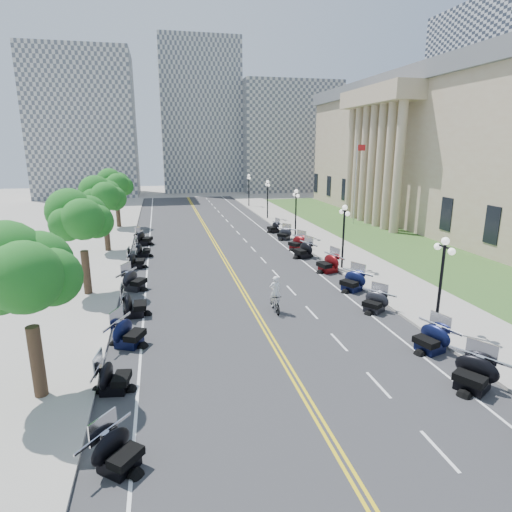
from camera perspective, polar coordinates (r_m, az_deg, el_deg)
ground at (r=28.27m, az=-1.51°, el=-5.09°), size 160.00×160.00×0.00m
road at (r=37.70m, az=-4.46°, el=-0.06°), size 16.00×90.00×0.01m
centerline_yellow_a at (r=37.68m, az=-4.65°, el=-0.06°), size 0.12×90.00×0.00m
centerline_yellow_b at (r=37.71m, az=-4.28°, el=-0.04°), size 0.12×90.00×0.00m
edge_line_north at (r=39.08m, az=4.86°, el=0.47°), size 0.12×90.00×0.00m
edge_line_south at (r=37.37m, az=-14.22°, el=-0.60°), size 0.12×90.00×0.00m
lane_dash_2 at (r=16.19m, az=23.24°, el=-22.74°), size 0.12×2.00×0.00m
lane_dash_3 at (r=18.95m, az=15.99°, el=-16.16°), size 0.12×2.00×0.00m
lane_dash_4 at (r=22.09m, az=11.00°, el=-11.19°), size 0.12×2.00×0.00m
lane_dash_5 at (r=25.47m, az=7.41°, el=-7.45°), size 0.12×2.00×0.00m
lane_dash_6 at (r=29.01m, az=4.72°, el=-4.58°), size 0.12×2.00×0.00m
lane_dash_7 at (r=32.66m, az=2.64°, el=-2.34°), size 0.12×2.00×0.00m
lane_dash_8 at (r=36.38m, az=0.99°, el=-0.55°), size 0.12×2.00×0.00m
lane_dash_9 at (r=40.16m, az=-0.36°, el=0.91°), size 0.12×2.00×0.00m
lane_dash_10 at (r=43.97m, az=-1.47°, el=2.11°), size 0.12×2.00×0.00m
lane_dash_11 at (r=47.82m, az=-2.41°, el=3.12°), size 0.12×2.00×0.00m
lane_dash_12 at (r=51.69m, az=-3.21°, el=3.98°), size 0.12×2.00×0.00m
lane_dash_13 at (r=55.57m, az=-3.89°, el=4.72°), size 0.12×2.00×0.00m
lane_dash_14 at (r=59.48m, az=-4.49°, el=5.36°), size 0.12×2.00×0.00m
lane_dash_15 at (r=63.39m, az=-5.02°, el=5.92°), size 0.12×2.00×0.00m
lane_dash_16 at (r=67.31m, az=-5.48°, el=6.42°), size 0.12×2.00×0.00m
lane_dash_17 at (r=71.25m, az=-5.90°, el=6.86°), size 0.12×2.00×0.00m
lane_dash_18 at (r=75.19m, az=-6.27°, el=7.26°), size 0.12×2.00×0.00m
lane_dash_19 at (r=79.13m, az=-6.61°, el=7.61°), size 0.12×2.00×0.00m
sidewalk_north at (r=40.47m, az=10.41°, el=0.86°), size 5.00×90.00×0.15m
sidewalk_south at (r=37.72m, az=-20.45°, el=-0.84°), size 5.00×90.00×0.15m
lawn at (r=50.47m, az=14.23°, el=3.34°), size 9.00×60.00×0.10m
civic_building at (r=60.77m, az=25.63°, el=12.63°), size 26.00×51.00×17.80m
distant_block_a at (r=89.12m, az=-21.85°, el=15.85°), size 18.00×14.00×26.00m
distant_block_b at (r=94.72m, az=-7.49°, el=17.81°), size 16.00×12.00×30.00m
distant_block_c at (r=95.08m, az=4.05°, el=15.47°), size 20.00×14.00×22.00m
street_lamp_1 at (r=23.75m, az=23.37°, el=-3.58°), size 0.50×1.20×4.90m
street_lamp_2 at (r=33.81m, az=11.57°, el=2.49°), size 0.50×1.20×4.90m
street_lamp_3 at (r=44.83m, az=5.32°, el=5.66°), size 0.50×1.20×4.90m
street_lamp_4 at (r=56.26m, az=1.55°, el=7.53°), size 0.50×1.20×4.90m
street_lamp_5 at (r=67.88m, az=-0.96°, el=8.75°), size 0.50×1.20×4.90m
flagpole at (r=53.57m, az=13.12°, el=9.39°), size 1.10×0.20×10.00m
tree_1 at (r=17.51m, az=-28.36°, el=-3.03°), size 4.80×4.80×9.20m
tree_2 at (r=28.94m, az=-22.26°, el=4.02°), size 4.80×4.80×9.20m
tree_3 at (r=40.70m, az=-19.63°, el=7.03°), size 4.80×4.80×9.20m
tree_4 at (r=52.56m, az=-18.17°, el=8.68°), size 4.80×4.80×9.20m
motorcycle_n_2 at (r=19.64m, az=27.02°, el=-13.63°), size 2.97×2.97×1.52m
motorcycle_n_3 at (r=22.14m, az=22.29°, el=-9.99°), size 2.58×2.58×1.44m
motorcycle_n_4 at (r=26.11m, az=15.53°, el=-5.80°), size 2.63×2.63×1.32m
motorcycle_n_5 at (r=29.39m, az=12.70°, el=-3.17°), size 2.86×2.86×1.47m
motorcycle_n_6 at (r=33.30m, az=9.57°, el=-0.85°), size 2.67×2.67×1.53m
motorcycle_n_7 at (r=37.24m, az=6.28°, el=0.90°), size 2.70×2.70×1.52m
motorcycle_n_8 at (r=40.09m, az=5.48°, el=1.85°), size 2.76×2.76×1.43m
motorcycle_n_9 at (r=44.28m, az=3.76°, el=3.02°), size 2.63×2.63×1.30m
motorcycle_n_10 at (r=47.93m, az=2.35°, el=3.92°), size 2.24×2.24×1.28m
motorcycle_s_2 at (r=14.66m, az=-17.92°, el=-23.37°), size 2.69×2.69×1.33m
motorcycle_s_3 at (r=18.45m, az=-18.46°, el=-14.90°), size 2.19×2.19×1.34m
motorcycle_s_4 at (r=21.95m, az=-16.63°, el=-9.64°), size 2.83×2.83×1.48m
motorcycle_s_5 at (r=25.49m, az=-15.99°, el=-6.10°), size 2.18×2.18×1.52m
motorcycle_s_6 at (r=29.99m, az=-15.94°, el=-3.01°), size 2.88×2.88×1.47m
motorcycle_s_7 at (r=35.24m, az=-15.67°, el=-0.47°), size 2.16×2.16×1.37m
motorcycle_s_8 at (r=38.61m, az=-14.84°, el=0.86°), size 2.02×2.02×1.34m
motorcycle_s_9 at (r=43.25m, az=-14.69°, el=2.41°), size 2.71×2.71×1.48m
bicycle at (r=25.17m, az=2.56°, el=-6.25°), size 0.54×1.89×1.14m
cyclist_rider at (r=24.68m, az=2.60°, el=-3.01°), size 0.68×0.44×1.85m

